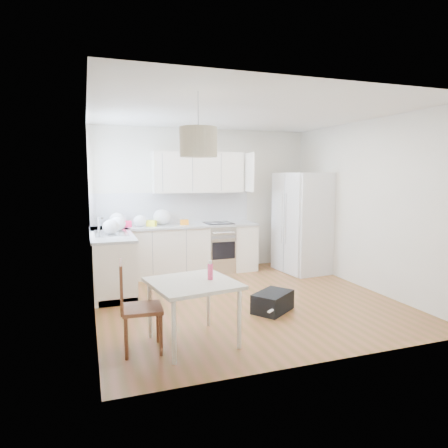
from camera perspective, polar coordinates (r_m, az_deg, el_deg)
name	(u,v)px	position (r m, az deg, el deg)	size (l,w,h in m)	color
floor	(244,299)	(6.02, 2.87, -10.72)	(4.20, 4.20, 0.00)	brown
ceiling	(245,112)	(5.79, 3.04, 15.63)	(4.20, 4.20, 0.00)	white
wall_back	(204,200)	(7.73, -2.92, 3.47)	(4.20, 4.20, 0.00)	beige
wall_left	(91,213)	(5.33, -18.47, 1.45)	(4.20, 4.20, 0.00)	beige
wall_right	(365,205)	(6.82, 19.55, 2.58)	(4.20, 4.20, 0.00)	beige
window_glassblock	(90,180)	(6.46, -18.65, 5.93)	(0.02, 1.00, 1.00)	#BFE0F9
cabinets_back	(177,251)	(7.41, -6.69, -3.83)	(3.00, 0.60, 0.88)	white
cabinets_left	(112,262)	(6.67, -15.72, -5.29)	(0.60, 1.80, 0.88)	white
counter_back	(177,226)	(7.34, -6.74, -0.30)	(3.02, 0.64, 0.04)	#A2A4A7
counter_left	(111,234)	(6.58, -15.85, -1.38)	(0.64, 1.82, 0.04)	#A2A4A7
backsplash_back	(173,208)	(7.59, -7.26, 2.29)	(3.00, 0.01, 0.58)	white
backsplash_left	(91,215)	(6.54, -18.52, 1.20)	(0.01, 1.80, 0.58)	white
upper_cabinets	(198,172)	(7.52, -3.71, 7.37)	(1.70, 0.32, 0.75)	white
range_oven	(218,248)	(7.62, -0.80, -3.48)	(0.50, 0.61, 0.88)	silver
sink	(111,233)	(6.53, -15.83, -1.31)	(0.50, 0.80, 0.16)	silver
refrigerator	(304,223)	(7.67, 11.33, 0.19)	(0.89, 0.93, 1.87)	silver
dining_table	(193,288)	(4.39, -4.47, -9.11)	(1.01, 1.01, 0.69)	beige
dining_chair	(142,306)	(4.31, -11.62, -11.44)	(0.41, 0.41, 0.96)	#4B2516
drink_bottle	(210,270)	(4.42, -1.97, -6.58)	(0.06, 0.06, 0.21)	#F5447B
gym_bag	(273,302)	(5.53, 6.97, -10.98)	(0.57, 0.37, 0.26)	black
pendant_lamp	(198,142)	(4.29, -3.68, 11.60)	(0.40, 0.40, 0.31)	beige
grocery_bag_a	(117,220)	(7.23, -15.01, 0.57)	(0.28, 0.24, 0.25)	white
grocery_bag_b	(140,221)	(7.18, -11.92, 0.41)	(0.23, 0.19, 0.20)	white
grocery_bag_c	(162,217)	(7.37, -8.86, 0.98)	(0.32, 0.27, 0.29)	white
grocery_bag_d	(118,224)	(6.79, -14.93, 0.04)	(0.25, 0.21, 0.23)	white
grocery_bag_e	(111,227)	(6.43, -15.86, -0.39)	(0.25, 0.21, 0.23)	white
snack_orange	(184,222)	(7.33, -5.70, 0.26)	(0.14, 0.09, 0.10)	orange
snack_yellow	(152,223)	(7.20, -10.32, 0.10)	(0.16, 0.10, 0.11)	#FFFA28
snack_red	(127,224)	(7.19, -13.73, 0.00)	(0.16, 0.10, 0.11)	#DC1B45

